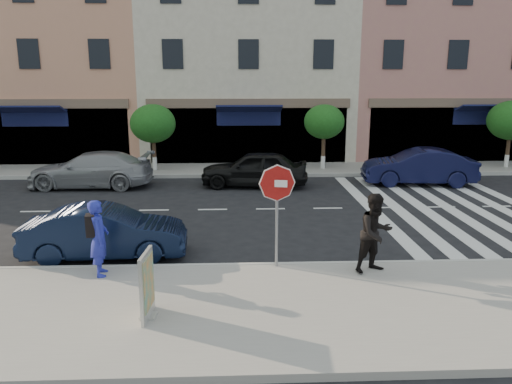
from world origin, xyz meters
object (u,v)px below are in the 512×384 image
photographer (99,238)px  car_near_mid (105,232)px  stop_sign (277,193)px  car_far_left (91,170)px  car_far_right (419,167)px  walker (376,233)px  car_far_mid (254,169)px  poster_board (147,286)px

photographer → car_near_mid: bearing=-0.6°
stop_sign → car_far_left: (-6.87, 9.46, -1.19)m
stop_sign → car_far_right: 11.62m
walker → car_far_mid: walker is taller
car_far_left → car_near_mid: bearing=19.8°
photographer → stop_sign: bearing=-95.6°
poster_board → car_far_left: bearing=114.6°
car_far_left → car_far_mid: (6.72, -0.19, 0.02)m
car_near_mid → car_far_right: 13.71m
stop_sign → car_far_left: 11.75m
stop_sign → car_near_mid: size_ratio=0.60×
stop_sign → car_far_mid: stop_sign is taller
poster_board → car_near_mid: size_ratio=0.31×
car_far_mid → car_far_left: bearing=-84.0°
photographer → car_far_mid: (3.81, 9.60, -0.26)m
walker → car_far_right: 10.79m
photographer → car_far_left: (-2.92, 9.79, -0.28)m
car_far_left → poster_board: bearing=22.0°
photographer → walker: size_ratio=0.95×
photographer → car_far_mid: size_ratio=0.39×
walker → poster_board: walker is taller
walker → poster_board: bearing=178.4°
poster_board → walker: bearing=27.6°
stop_sign → car_near_mid: 4.55m
photographer → walker: (6.15, -0.06, 0.05)m
walker → stop_sign: bearing=145.3°
photographer → car_near_mid: photographer is taller
poster_board → car_near_mid: (-1.65, 3.58, -0.10)m
car_far_right → car_far_mid: bearing=-83.2°
car_near_mid → car_far_mid: bearing=-29.8°
stop_sign → car_near_mid: (-4.22, 1.17, -1.25)m
photographer → car_far_right: 14.47m
car_near_mid → car_far_right: (10.99, 8.21, 0.10)m
photographer → walker: walker is taller
walker → car_far_left: (-9.06, 9.85, -0.33)m
photographer → car_far_left: 10.22m
stop_sign → photographer: 4.07m
poster_board → car_far_right: car_far_right is taller
stop_sign → walker: size_ratio=1.33×
stop_sign → photographer: bearing=-163.1°
stop_sign → car_far_right: (6.77, 9.38, -1.16)m
car_near_mid → car_far_left: car_far_left is taller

